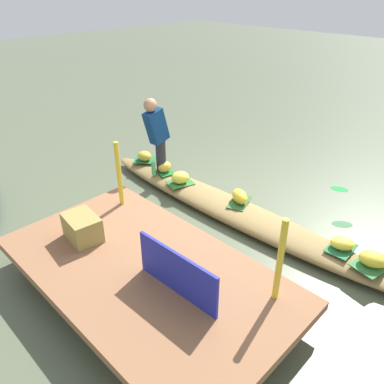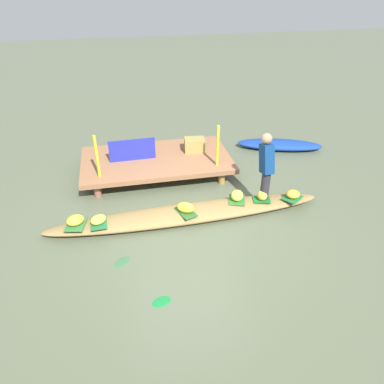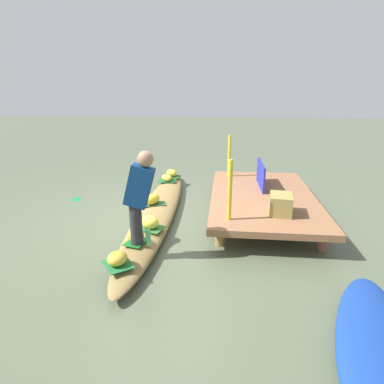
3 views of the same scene
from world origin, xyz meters
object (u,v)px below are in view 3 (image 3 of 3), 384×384
moored_boat (371,342)px  banana_bunch_3 (117,258)px  banana_bunch_1 (150,222)px  banana_bunch_4 (136,236)px  water_bottle (148,237)px  market_banner (261,175)px  banana_bunch_5 (153,199)px  banana_bunch_0 (172,173)px  produce_crate (281,204)px  banana_bunch_2 (167,178)px  vendor_person (139,194)px  vendor_boat (158,211)px

moored_boat → banana_bunch_3: banana_bunch_3 is taller
banana_bunch_1 → moored_boat: bearing=51.4°
banana_bunch_4 → water_bottle: water_bottle is taller
banana_bunch_3 → market_banner: bearing=146.2°
banana_bunch_1 → banana_bunch_4: banana_bunch_1 is taller
banana_bunch_5 → banana_bunch_0: bearing=179.1°
water_bottle → produce_crate: bearing=116.6°
banana_bunch_1 → banana_bunch_2: size_ratio=1.00×
vendor_person → market_banner: (-2.28, 1.74, -0.31)m
moored_boat → banana_bunch_4: size_ratio=9.23×
vendor_boat → banana_bunch_3: (2.00, -0.05, 0.19)m
moored_boat → banana_bunch_0: (-4.78, -2.53, 0.19)m
banana_bunch_4 → banana_bunch_0: bearing=-178.7°
banana_bunch_1 → vendor_boat: bearing=-174.4°
water_bottle → banana_bunch_0: bearing=-175.7°
banana_bunch_4 → produce_crate: size_ratio=0.51×
banana_bunch_1 → produce_crate: 1.96m
banana_bunch_5 → produce_crate: (0.62, 2.10, 0.21)m
vendor_person → banana_bunch_5: bearing=-172.7°
moored_boat → produce_crate: size_ratio=4.74×
produce_crate → moored_boat: bearing=11.2°
water_bottle → market_banner: 2.84m
moored_boat → banana_bunch_3: 2.65m
banana_bunch_4 → vendor_person: (0.05, 0.09, 0.61)m
banana_bunch_1 → banana_bunch_4: size_ratio=1.21×
banana_bunch_5 → vendor_person: vendor_person is taller
banana_bunch_0 → vendor_person: (3.40, 0.16, 0.62)m
market_banner → vendor_person: bearing=-39.0°
market_banner → water_bottle: bearing=-37.4°
market_banner → produce_crate: (1.39, 0.17, -0.09)m
banana_bunch_0 → water_bottle: (3.41, 0.26, 0.02)m
banana_bunch_3 → banana_bunch_4: bearing=174.0°
vendor_boat → banana_bunch_2: 1.57m
moored_boat → banana_bunch_2: size_ratio=7.62×
banana_bunch_1 → water_bottle: water_bottle is taller
banana_bunch_5 → vendor_person: size_ratio=0.25×
produce_crate → banana_bunch_4: bearing=-66.9°
banana_bunch_2 → banana_bunch_4: (2.98, 0.12, 0.02)m
banana_bunch_3 → market_banner: market_banner is taller
banana_bunch_2 → water_bottle: (3.04, 0.30, 0.03)m
water_bottle → market_banner: (-2.30, 1.65, 0.29)m
vendor_boat → market_banner: size_ratio=5.19×
banana_bunch_4 → produce_crate: 2.18m
banana_bunch_1 → banana_bunch_3: 1.06m
banana_bunch_3 → vendor_person: vendor_person is taller
moored_boat → banana_bunch_1: (-1.89, -2.36, 0.20)m
banana_bunch_0 → banana_bunch_5: bearing=-0.9°
banana_bunch_0 → produce_crate: produce_crate is taller
banana_bunch_3 → vendor_person: size_ratio=0.21×
banana_bunch_1 → water_bottle: 0.53m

